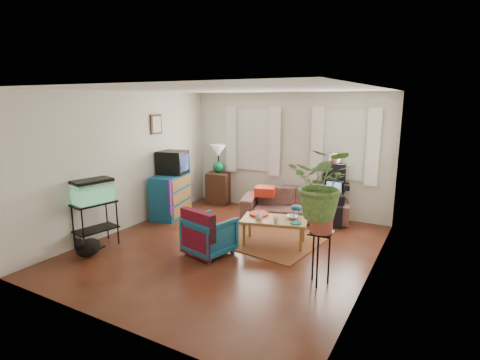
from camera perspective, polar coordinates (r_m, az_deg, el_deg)
The scene contains 31 objects.
floor at distance 6.40m, azimuth -1.78°, elevation -10.35°, with size 4.50×5.00×0.01m, color #4F2B14.
ceiling at distance 5.91m, azimuth -1.95°, elevation 13.63°, with size 4.50×5.00×0.01m, color white.
wall_back at distance 8.23m, azimuth 7.17°, elevation 4.06°, with size 4.50×0.01×2.60m, color silver.
wall_front at distance 4.15m, azimuth -20.04°, elevation -4.69°, with size 4.50×0.01×2.60m, color silver.
wall_left at distance 7.42m, azimuth -16.94°, elevation 2.73°, with size 0.01×5.00×2.60m, color silver.
wall_right at distance 5.25m, azimuth 19.69°, elevation -1.20°, with size 0.01×5.00×2.60m, color silver.
window_left at distance 8.51m, azimuth 2.15°, elevation 6.11°, with size 1.08×0.04×1.38m, color white.
window_right at distance 7.80m, azimuth 15.73°, elevation 5.10°, with size 1.08×0.04×1.38m, color white.
curtains_left at distance 8.44m, azimuth 1.90°, elevation 6.06°, with size 1.36×0.06×1.50m, color white.
curtains_right at distance 7.73m, azimuth 15.58°, elevation 5.05°, with size 1.36×0.06×1.50m, color white.
picture_frame at distance 7.93m, azimuth -12.61°, elevation 8.28°, with size 0.04×0.32×0.40m, color #3D2616.
area_rug at distance 6.87m, azimuth 3.48°, elevation -8.67°, with size 2.00×1.60×0.01m, color brown.
sofa at distance 7.86m, azimuth 8.32°, elevation -2.91°, with size 2.15×0.85×0.84m, color brown.
seated_person at distance 7.80m, azimuth 14.06°, elevation -1.61°, with size 0.54×0.66×1.28m, color black, non-canonical shape.
side_table at distance 8.98m, azimuth -3.25°, elevation -1.21°, with size 0.51×0.51×0.74m, color #422418.
table_lamp at distance 8.85m, azimuth -3.30°, elevation 3.15°, with size 0.38×0.38×0.68m, color white, non-canonical shape.
dresser at distance 8.09m, azimuth -10.50°, elevation -2.31°, with size 0.50×1.01×0.91m, color #137373.
crt_tv at distance 8.03m, azimuth -10.24°, elevation 2.67°, with size 0.55×0.50×0.48m, color black.
aquarium_stand at distance 6.80m, azimuth -21.13°, elevation -6.36°, with size 0.38×0.69×0.77m, color black.
aquarium at distance 6.64m, azimuth -21.52°, elevation -1.55°, with size 0.34×0.63×0.40m, color #7FD899.
black_cat at distance 6.47m, azimuth -22.11°, elevation -9.26°, with size 0.28×0.44×0.37m, color black.
armchair at distance 6.09m, azimuth -4.62°, elevation -8.09°, with size 0.67×0.63×0.69m, color #136C73.
serape_throw at distance 5.88m, azimuth -6.56°, elevation -7.42°, with size 0.69×0.16×0.57m, color #9E0A0A.
coffee_table at distance 6.52m, azimuth 5.23°, elevation -7.82°, with size 1.10×0.60×0.46m, color olive.
cup_a at distance 6.37m, azimuth 2.91°, elevation -5.62°, with size 0.12×0.12×0.10m, color white.
cup_b at distance 6.25m, azimuth 5.47°, elevation -6.04°, with size 0.10×0.10×0.09m, color beige.
bowl at distance 6.49m, azimuth 8.03°, elevation -5.60°, with size 0.22×0.22×0.05m, color white.
snack_tray at distance 6.62m, azimuth 2.90°, elevation -5.19°, with size 0.34×0.34×0.04m, color #B21414.
birdcage at distance 6.21m, azimuth 8.55°, elevation -5.16°, with size 0.18×0.18×0.32m, color #115B6B, non-canonical shape.
plant_stand at distance 5.22m, azimuth 12.07°, elevation -11.59°, with size 0.31×0.31×0.74m, color black.
potted_plant at distance 4.94m, azimuth 12.52°, elevation -2.19°, with size 0.84×0.73×0.94m, color #599947.
Camera 1 is at (3.05, -5.06, 2.45)m, focal length 28.00 mm.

